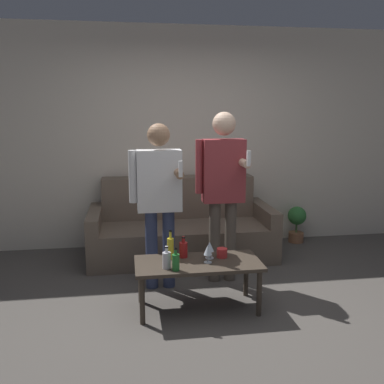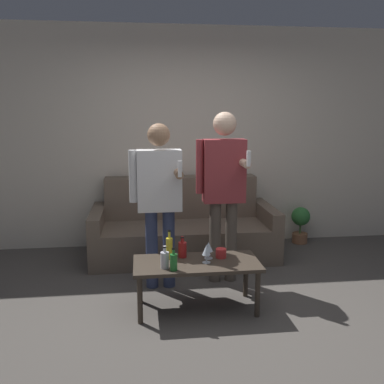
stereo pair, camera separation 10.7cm
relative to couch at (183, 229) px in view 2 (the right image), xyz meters
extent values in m
plane|color=#514C47|center=(0.15, -1.67, -0.31)|extent=(16.00, 16.00, 0.00)
cube|color=beige|center=(0.15, 0.47, 1.04)|extent=(8.00, 0.06, 2.70)
cube|color=#6B5B4C|center=(0.00, -0.21, -0.11)|extent=(1.84, 0.67, 0.40)
cube|color=#6B5B4C|center=(0.00, 0.26, 0.14)|extent=(1.84, 0.26, 0.90)
cube|color=#6B5B4C|center=(-0.99, -0.08, -0.02)|extent=(0.14, 0.94, 0.58)
cube|color=#6B5B4C|center=(0.99, -0.08, -0.02)|extent=(0.14, 0.94, 0.58)
cube|color=#3D3328|center=(-0.03, -1.44, 0.10)|extent=(1.07, 0.50, 0.03)
cylinder|color=#3D3328|center=(-0.52, -1.64, -0.11)|extent=(0.04, 0.04, 0.40)
cylinder|color=#3D3328|center=(0.45, -1.64, -0.11)|extent=(0.04, 0.04, 0.40)
cylinder|color=#3D3328|center=(-0.52, -1.24, -0.11)|extent=(0.04, 0.04, 0.40)
cylinder|color=#3D3328|center=(0.45, -1.24, -0.11)|extent=(0.04, 0.04, 0.40)
cylinder|color=silver|center=(-0.31, -1.55, 0.19)|extent=(0.07, 0.07, 0.13)
cylinder|color=silver|center=(-0.31, -1.55, 0.28)|extent=(0.03, 0.03, 0.05)
cylinder|color=black|center=(-0.31, -1.55, 0.30)|extent=(0.03, 0.03, 0.01)
cylinder|color=yellow|center=(-0.26, -1.33, 0.21)|extent=(0.06, 0.06, 0.18)
cylinder|color=yellow|center=(-0.26, -1.33, 0.34)|extent=(0.02, 0.02, 0.07)
cylinder|color=black|center=(-0.26, -1.33, 0.37)|extent=(0.03, 0.03, 0.01)
cylinder|color=#B21E1E|center=(-0.14, -1.31, 0.19)|extent=(0.07, 0.07, 0.13)
cylinder|color=#B21E1E|center=(-0.14, -1.31, 0.28)|extent=(0.03, 0.03, 0.05)
cylinder|color=black|center=(-0.14, -1.31, 0.30)|extent=(0.03, 0.03, 0.01)
cylinder|color=#23752D|center=(-0.24, -1.61, 0.19)|extent=(0.06, 0.06, 0.14)
cylinder|color=#23752D|center=(-0.24, -1.61, 0.28)|extent=(0.02, 0.02, 0.05)
cylinder|color=black|center=(-0.24, -1.61, 0.30)|extent=(0.03, 0.03, 0.01)
cylinder|color=silver|center=(0.05, -1.47, 0.12)|extent=(0.07, 0.07, 0.01)
cylinder|color=silver|center=(0.05, -1.47, 0.16)|extent=(0.01, 0.01, 0.06)
cone|color=silver|center=(0.05, -1.47, 0.23)|extent=(0.07, 0.07, 0.09)
cylinder|color=silver|center=(0.08, -1.37, 0.12)|extent=(0.08, 0.08, 0.01)
cylinder|color=silver|center=(0.08, -1.37, 0.15)|extent=(0.01, 0.01, 0.06)
cone|color=silver|center=(0.08, -1.37, 0.22)|extent=(0.08, 0.08, 0.08)
cylinder|color=red|center=(0.19, -1.36, 0.16)|extent=(0.09, 0.09, 0.08)
cylinder|color=navy|center=(-0.40, -0.92, 0.07)|extent=(0.12, 0.12, 0.77)
cylinder|color=navy|center=(-0.23, -0.92, 0.07)|extent=(0.12, 0.12, 0.77)
cube|color=white|center=(-0.32, -0.92, 0.74)|extent=(0.41, 0.18, 0.57)
sphere|color=#9E7556|center=(-0.32, -0.92, 1.17)|extent=(0.21, 0.21, 0.21)
cylinder|color=white|center=(-0.56, -0.92, 0.78)|extent=(0.07, 0.07, 0.49)
cylinder|color=#9E7556|center=(-0.15, -1.05, 0.83)|extent=(0.07, 0.26, 0.07)
cube|color=white|center=(-0.15, -1.21, 0.89)|extent=(0.03, 0.03, 0.14)
cylinder|color=brown|center=(0.23, -0.84, 0.10)|extent=(0.11, 0.11, 0.82)
cylinder|color=brown|center=(0.40, -0.84, 0.10)|extent=(0.11, 0.11, 0.82)
cube|color=#933338|center=(0.32, -0.84, 0.81)|extent=(0.40, 0.18, 0.61)
sphere|color=beige|center=(0.32, -0.84, 1.26)|extent=(0.22, 0.22, 0.22)
cylinder|color=#933338|center=(0.08, -0.84, 0.85)|extent=(0.07, 0.07, 0.52)
cylinder|color=beige|center=(0.48, -0.98, 0.90)|extent=(0.07, 0.27, 0.07)
cube|color=white|center=(0.48, -1.14, 0.96)|extent=(0.03, 0.03, 0.14)
cylinder|color=#936042|center=(1.55, 0.25, -0.25)|extent=(0.19, 0.19, 0.13)
cylinder|color=#476B38|center=(1.55, 0.25, -0.11)|extent=(0.02, 0.02, 0.14)
sphere|color=#337A38|center=(1.55, 0.25, 0.04)|extent=(0.24, 0.24, 0.24)
camera|label=1|loc=(-0.60, -4.86, 1.40)|focal=40.00mm
camera|label=2|loc=(-0.49, -4.87, 1.40)|focal=40.00mm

